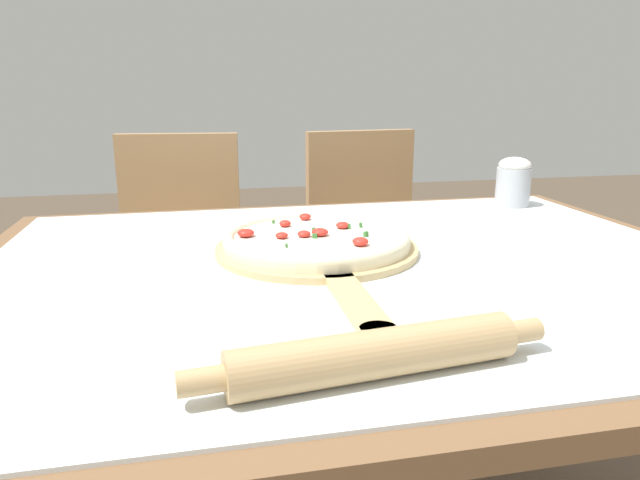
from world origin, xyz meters
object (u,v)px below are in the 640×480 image
(pizza, at_px, (316,238))
(rolling_pin, at_px, (375,354))
(chair_right, at_px, (369,245))
(flour_cup, at_px, (513,181))
(pizza_peel, at_px, (319,252))
(chair_left, at_px, (180,256))

(pizza, height_order, rolling_pin, rolling_pin)
(chair_right, relative_size, flour_cup, 7.33)
(pizza_peel, distance_m, chair_left, 0.90)
(chair_right, bearing_deg, pizza_peel, -118.94)
(pizza_peel, relative_size, chair_right, 0.65)
(chair_right, xyz_separation_m, flour_cup, (0.22, -0.50, 0.29))
(pizza, xyz_separation_m, rolling_pin, (-0.03, -0.46, 0.00))
(pizza, bearing_deg, chair_left, 108.99)
(rolling_pin, distance_m, chair_left, 1.32)
(chair_left, relative_size, flour_cup, 7.33)
(pizza_peel, distance_m, chair_right, 0.93)
(flour_cup, bearing_deg, chair_right, 113.42)
(pizza_peel, distance_m, rolling_pin, 0.44)
(rolling_pin, distance_m, flour_cup, 0.97)
(pizza_peel, xyz_separation_m, chair_left, (-0.28, 0.83, -0.23))
(pizza, relative_size, chair_left, 0.38)
(chair_left, height_order, chair_right, same)
(rolling_pin, height_order, chair_left, chair_left)
(chair_left, distance_m, flour_cup, 1.02)
(pizza, height_order, flour_cup, flour_cup)
(flour_cup, bearing_deg, chair_left, 149.13)
(pizza, xyz_separation_m, chair_left, (-0.28, 0.80, -0.25))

